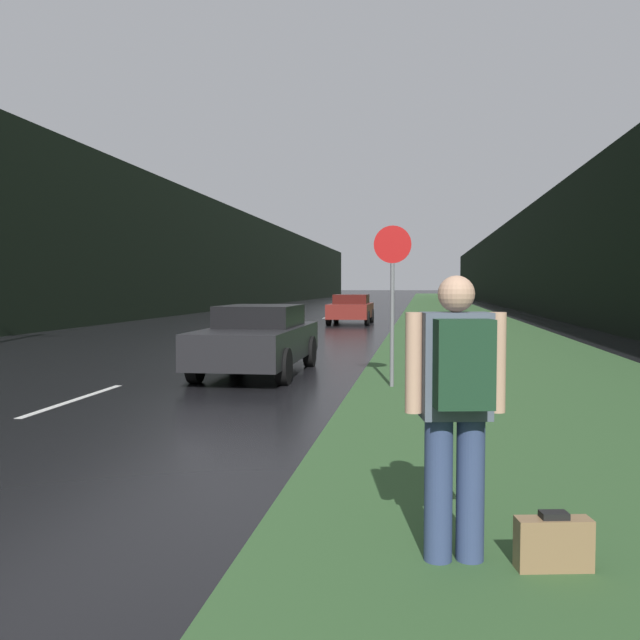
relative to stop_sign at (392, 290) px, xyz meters
The scene contains 13 objects.
grass_verge 30.41m from the stop_sign, 85.59° to the left, with size 6.00×240.00×0.02m, color #33562D.
lane_stripe_b 5.40m from the stop_sign, 157.46° to the right, with size 0.12×3.00×0.01m, color silver.
lane_stripe_c 7.11m from the stop_sign, 133.28° to the left, with size 0.12×3.00×0.01m, color silver.
lane_stripe_d 13.04m from the stop_sign, 111.50° to the left, with size 0.12×3.00×0.01m, color silver.
lane_stripe_e 19.68m from the stop_sign, 103.98° to the left, with size 0.12×3.00×0.01m, color silver.
lane_stripe_f 26.51m from the stop_sign, 100.32° to the left, with size 0.12×3.00×0.01m, color silver.
treeline_far_side 42.97m from the stop_sign, 110.20° to the left, with size 2.00×140.00×7.81m, color black.
treeline_near_side 41.16m from the stop_sign, 78.31° to the left, with size 2.00×140.00×6.94m, color black.
stop_sign is the anchor object (origin of this frame).
hitchhiker_with_backpack 7.43m from the stop_sign, 84.54° to the right, with size 0.62×0.48×1.80m.
suitcase 7.65m from the stop_sign, 80.12° to the right, with size 0.47×0.22×0.38m.
car_passing_near 3.23m from the stop_sign, 151.41° to the left, with size 1.82×4.52×1.36m.
car_passing_far 19.68m from the stop_sign, 97.90° to the left, with size 1.91×4.31×1.36m.
Camera 1 is at (5.22, -1.85, 1.74)m, focal length 38.00 mm.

